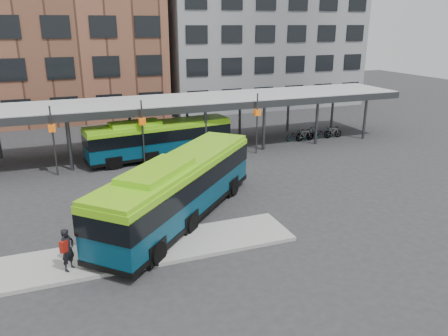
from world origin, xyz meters
TOP-DOWN VIEW (x-y plane):
  - ground at (0.00, 0.00)m, footprint 120.00×120.00m
  - boarding_island at (-5.50, -3.00)m, footprint 14.00×3.00m
  - canopy at (-0.06, 12.87)m, footprint 40.00×6.53m
  - building_brick at (-10.00, 32.00)m, footprint 26.00×14.00m
  - building_grey at (16.00, 32.00)m, footprint 24.00×14.00m
  - bus_front at (-3.05, -0.18)m, footprint 10.85×11.09m
  - bus_rear at (-1.54, 11.15)m, footprint 11.30×3.71m
  - pedestrian at (-8.75, -3.65)m, footprint 0.78×0.79m
  - bike_rack at (12.67, 11.94)m, footprint 5.55×1.47m

SIDE VIEW (x-z plane):
  - ground at x=0.00m, z-range 0.00..0.00m
  - boarding_island at x=-5.50m, z-range 0.00..0.18m
  - bike_rack at x=12.67m, z-range -0.05..1.03m
  - pedestrian at x=-8.75m, z-range 0.19..2.03m
  - bus_rear at x=-1.54m, z-range 0.06..3.12m
  - bus_front at x=-3.05m, z-range 0.07..3.60m
  - canopy at x=-0.06m, z-range 1.51..6.31m
  - building_grey at x=16.00m, z-range 0.00..20.00m
  - building_brick at x=-10.00m, z-range 0.00..22.00m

